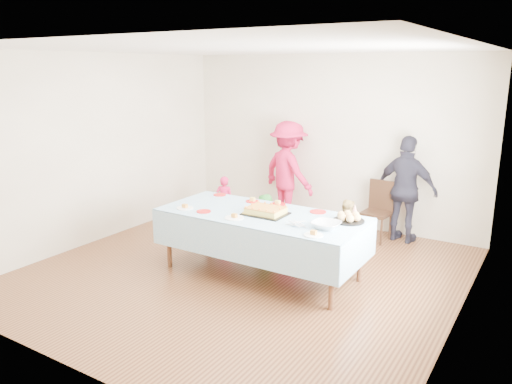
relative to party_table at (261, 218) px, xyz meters
The scene contains 22 objects.
ground 0.76m from the party_table, 161.89° to the right, with size 5.00×5.00×0.00m, color #462414.
room_walls 1.06m from the party_table, 157.50° to the right, with size 5.04×5.04×2.72m.
party_table is the anchor object (origin of this frame).
birthday_cake 0.12m from the party_table, ahead, with size 0.50×0.39×0.09m.
rolls_tray 1.05m from the party_table, 13.56° to the left, with size 0.36×0.36×0.11m.
punch_bowl 0.92m from the party_table, ahead, with size 0.31×0.31×0.08m, color silver.
party_hat 1.12m from the party_table, 20.94° to the left, with size 0.10×0.10×0.17m, color white.
fork_pile 0.64m from the party_table, 20.64° to the right, with size 0.24×0.18×0.07m, color white, non-canonical shape.
plate_red_far_a 1.05m from the party_table, 154.35° to the left, with size 0.18×0.18×0.01m, color red.
plate_red_far_b 0.55m from the party_table, 133.20° to the left, with size 0.18×0.18×0.01m, color red.
plate_red_far_c 0.45m from the party_table, 92.59° to the left, with size 0.20×0.20×0.01m, color red.
plate_red_far_d 0.70m from the party_table, 35.77° to the left, with size 0.20×0.20×0.01m, color red.
plate_red_near 0.71m from the party_table, 153.41° to the right, with size 0.18×0.18×0.01m, color red.
plate_white_left 0.98m from the party_table, 160.79° to the right, with size 0.21×0.21×0.01m, color white.
plate_white_mid 0.38m from the party_table, 115.36° to the right, with size 0.23×0.23×0.01m, color white.
plate_white_right 0.98m from the party_table, 24.68° to the right, with size 0.21×0.21×0.01m, color white.
dining_chair 2.19m from the party_table, 68.56° to the left, with size 0.41×0.41×0.88m.
toddler_left 2.07m from the party_table, 137.95° to the left, with size 0.30×0.19×0.81m, color #DB1B53.
toddler_mid 1.00m from the party_table, 117.74° to the left, with size 0.38×0.25×0.78m, color #236A23.
toddler_right 1.30m from the party_table, 57.73° to the left, with size 0.39×0.31×0.81m, color tan.
adult_left 2.27m from the party_table, 109.99° to the left, with size 1.07×0.62×1.66m, color #C71847.
adult_right 2.42m from the party_table, 61.60° to the left, with size 0.91×0.38×1.56m, color #252432.
Camera 1 is at (3.20, -4.87, 2.49)m, focal length 35.00 mm.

